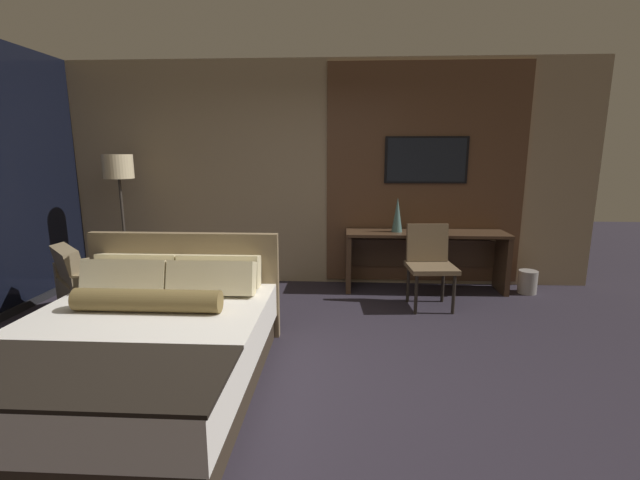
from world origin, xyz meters
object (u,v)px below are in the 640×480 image
Objects in this scene: desk_chair at (429,258)px; floor_lamp at (119,178)px; bed at (141,346)px; waste_bin at (528,282)px; armchair_by_window at (101,290)px; desk at (425,250)px; tv at (426,160)px; vase_tall at (397,215)px.

floor_lamp is (-3.60, 0.32, 0.85)m from desk_chair.
waste_bin is at bearing 32.29° from bed.
bed reaches higher than armchair_by_window.
bed is 3.45m from desk.
desk is 3.77m from floor_lamp.
desk_chair reaches higher than desk.
tv is at bearing 81.46° from desk_chair.
waste_bin is at bearing -124.37° from armchair_by_window.
desk_chair is 0.54× the size of floor_lamp.
desk is at bearing -90.00° from tv.
bed is 1.92× the size of armchair_by_window.
floor_lamp is (-1.20, 2.17, 1.07)m from bed.
bed is 2.31× the size of desk_chair.
desk_chair is (-0.06, -0.57, 0.04)m from desk.
desk is at bearing -119.25° from armchair_by_window.
bed is 2.71m from floor_lamp.
floor_lamp reaches higher than vase_tall.
desk is 1.10m from tv.
desk is 1.29m from waste_bin.
bed is 5.04× the size of vase_tall.
tv is 1.30m from desk_chair.
tv is at bearing 32.50° from vase_tall.
floor_lamp is at bearing 170.68° from desk_chair.
desk_chair is 2.18× the size of vase_tall.
waste_bin is at bearing -2.04° from vase_tall.
desk_chair reaches higher than armchair_by_window.
tv is (2.45, 2.61, 1.28)m from bed.
desk_chair is 3.22× the size of waste_bin.
vase_tall reaches higher than desk_chair.
armchair_by_window is 3.88× the size of waste_bin.
floor_lamp is (-3.66, -0.44, -0.20)m from tv.
armchair_by_window is (-1.09, 1.39, -0.06)m from bed.
desk_chair is at bearing -5.15° from floor_lamp.
floor_lamp is 5.05m from waste_bin.
desk_chair is 3.53m from armchair_by_window.
waste_bin is at bearing -12.90° from tv.
desk is at bearing 3.92° from floor_lamp.
tv reaches higher than armchair_by_window.
vase_tall is 1.48× the size of waste_bin.
vase_tall is at bearing 48.70° from bed.
tv reaches higher than waste_bin.
desk_chair is at bearing -94.37° from tv.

